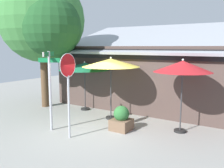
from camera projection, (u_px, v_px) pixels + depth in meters
The scene contains 9 objects.
ground_plane at pixel (93, 131), 9.32m from camera, with size 28.00×28.00×0.10m, color gray.
cafe_building at pixel (157, 74), 13.30m from camera, with size 9.84×5.66×4.42m.
street_sign_post at pixel (50, 83), 9.08m from camera, with size 0.78×0.83×2.92m.
stop_sign at pixel (68, 79), 8.25m from camera, with size 0.08×0.80×2.88m.
patio_umbrella_forest_green_left at pixel (85, 67), 12.03m from camera, with size 2.50×2.50×2.39m.
patio_umbrella_mustard_center at pixel (111, 63), 10.47m from camera, with size 2.44×2.44×2.66m.
patio_umbrella_crimson_far_right at pixel (183, 67), 8.78m from camera, with size 2.06×2.06×2.67m.
shade_tree at pixel (44, 21), 12.17m from camera, with size 4.66×4.23×6.54m.
sidewalk_planter at pixel (121, 119), 9.28m from camera, with size 0.71×0.71×0.92m.
Camera 1 is at (5.45, -7.15, 3.09)m, focal length 40.04 mm.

